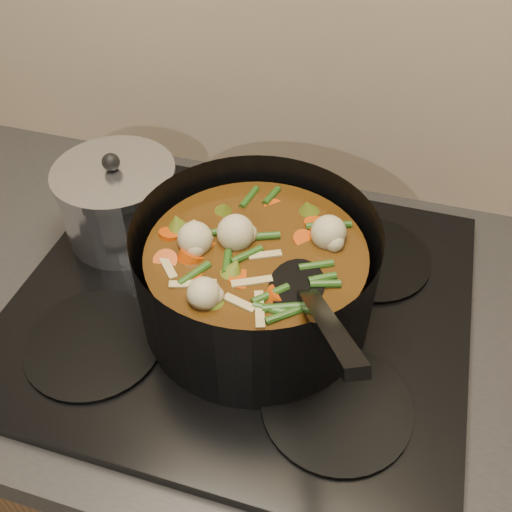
# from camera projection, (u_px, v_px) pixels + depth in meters

# --- Properties ---
(counter) EXTENTS (2.64, 0.64, 0.91)m
(counter) POSITION_uv_depth(u_px,v_px,m) (246.00, 455.00, 1.13)
(counter) COLOR brown
(counter) RESTS_ON ground
(stovetop) EXTENTS (0.62, 0.54, 0.03)m
(stovetop) POSITION_uv_depth(u_px,v_px,m) (242.00, 303.00, 0.81)
(stovetop) COLOR black
(stovetop) RESTS_ON counter
(stockpot) EXTENTS (0.37, 0.40, 0.23)m
(stockpot) POSITION_uv_depth(u_px,v_px,m) (256.00, 276.00, 0.73)
(stockpot) COLOR black
(stockpot) RESTS_ON stovetop
(saucepan) EXTENTS (0.18, 0.18, 0.15)m
(saucepan) POSITION_uv_depth(u_px,v_px,m) (119.00, 202.00, 0.86)
(saucepan) COLOR silver
(saucepan) RESTS_ON stovetop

